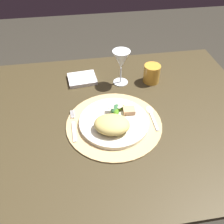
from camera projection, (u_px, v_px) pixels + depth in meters
The scene contains 12 objects.
ground_plane at pixel (118, 201), 1.49m from camera, with size 6.00×6.00×0.00m, color #302C23.
dining_table at pixel (120, 146), 1.14m from camera, with size 1.15×0.92×0.73m.
placemat at pixel (114, 124), 0.96m from camera, with size 0.37×0.37×0.01m, color tan.
dinner_plate at pixel (114, 122), 0.95m from camera, with size 0.27×0.27×0.02m, color silver.
pasta_serving at pixel (112, 124), 0.89m from camera, with size 0.13×0.10×0.05m, color #DCC36A.
salad_greens at pixel (116, 109), 0.98m from camera, with size 0.08×0.07×0.03m.
bread_piece at pixel (129, 111), 0.97m from camera, with size 0.05×0.04×0.02m, color tan.
fork at pixel (74, 127), 0.94m from camera, with size 0.02×0.17×0.00m.
spoon at pixel (151, 114), 0.99m from camera, with size 0.03×0.14×0.01m.
napkin at pixel (82, 79), 1.17m from camera, with size 0.13×0.11×0.02m, color white.
wine_glass at pixel (121, 61), 1.08m from camera, with size 0.08×0.08×0.17m.
amber_tumbler at pixel (152, 74), 1.14m from camera, with size 0.08×0.08×0.09m, color gold.
Camera 1 is at (-0.15, -0.71, 1.41)m, focal length 39.26 mm.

